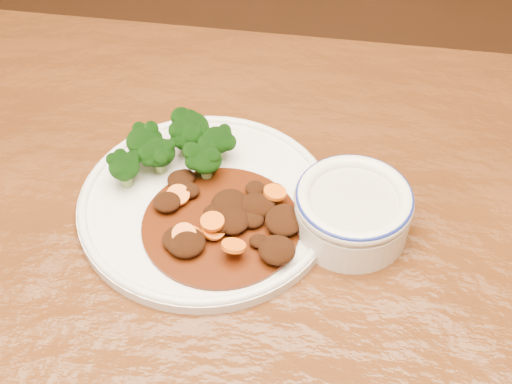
# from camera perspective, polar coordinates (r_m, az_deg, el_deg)

# --- Properties ---
(dining_table) EXTENTS (1.50, 0.90, 0.75)m
(dining_table) POSITION_cam_1_polar(r_m,az_deg,el_deg) (0.84, -1.24, -9.64)
(dining_table) COLOR #52280E
(dining_table) RESTS_ON ground
(dinner_plate) EXTENTS (0.30, 0.30, 0.02)m
(dinner_plate) POSITION_cam_1_polar(r_m,az_deg,el_deg) (0.83, -4.03, -0.85)
(dinner_plate) COLOR white
(dinner_plate) RESTS_ON dining_table
(broccoli_florets) EXTENTS (0.13, 0.11, 0.05)m
(broccoli_florets) POSITION_cam_1_polar(r_m,az_deg,el_deg) (0.85, -6.35, 3.82)
(broccoli_florets) COLOR #7C9F52
(broccoli_florets) RESTS_ON dinner_plate
(mince_stew) EXTENTS (0.18, 0.18, 0.03)m
(mince_stew) POSITION_cam_1_polar(r_m,az_deg,el_deg) (0.79, -2.42, -2.24)
(mince_stew) COLOR #451C07
(mince_stew) RESTS_ON dinner_plate
(dip_bowl) EXTENTS (0.13, 0.13, 0.06)m
(dip_bowl) POSITION_cam_1_polar(r_m,az_deg,el_deg) (0.80, 7.73, -1.40)
(dip_bowl) COLOR white
(dip_bowl) RESTS_ON dining_table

